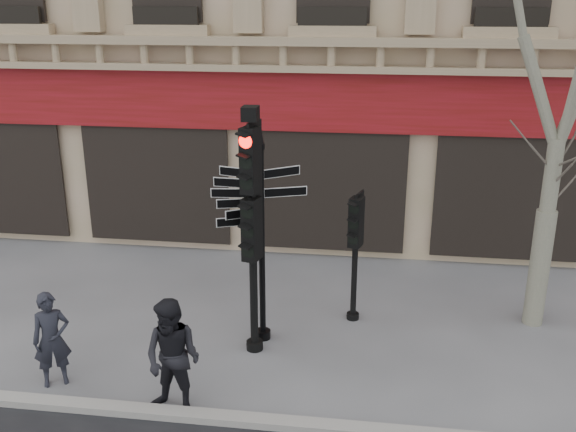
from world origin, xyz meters
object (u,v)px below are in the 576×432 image
traffic_signal_secondary (356,235)px  pedestrian_b (173,358)px  pedestrian_a (52,339)px  fingerpost (261,199)px  traffic_signal_main (252,203)px

traffic_signal_secondary → pedestrian_b: size_ratio=1.35×
pedestrian_a → pedestrian_b: pedestrian_b is taller
fingerpost → traffic_signal_secondary: fingerpost is taller
traffic_signal_main → pedestrian_b: bearing=-98.9°
fingerpost → pedestrian_a: (-2.95, -1.81, -1.82)m
pedestrian_a → pedestrian_b: (2.07, -0.46, 0.12)m
traffic_signal_main → pedestrian_b: traffic_signal_main is taller
pedestrian_b → pedestrian_a: bearing=180.0°
traffic_signal_secondary → pedestrian_a: 5.34m
traffic_signal_secondary → pedestrian_b: (-2.42, -3.21, -0.78)m
pedestrian_a → traffic_signal_secondary: bearing=1.3°
fingerpost → pedestrian_a: fingerpost is taller
traffic_signal_secondary → pedestrian_b: 4.10m
traffic_signal_main → traffic_signal_secondary: traffic_signal_main is taller
pedestrian_b → traffic_signal_secondary: bearing=65.4°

